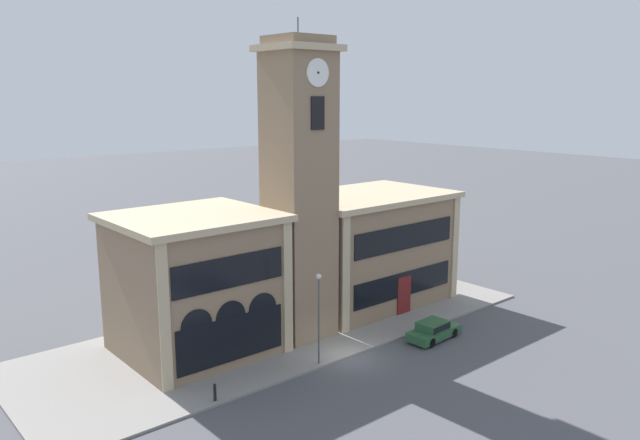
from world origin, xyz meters
TOP-DOWN VIEW (x-y plane):
  - ground_plane at (0.00, 0.00)m, footprint 300.00×300.00m
  - sidewalk_kerb at (0.00, 7.09)m, footprint 39.59×14.18m
  - clock_tower at (0.00, 5.37)m, footprint 4.72×4.72m
  - town_hall_left_wing at (-7.19, 7.74)m, footprint 10.45×9.52m
  - town_hall_right_wing at (9.05, 7.74)m, footprint 14.18×9.52m
  - parked_car_near at (6.85, -1.57)m, footprint 4.50×2.08m
  - street_lamp at (-2.36, 0.43)m, footprint 0.36×0.36m
  - bollard at (-10.20, 0.44)m, footprint 0.18×0.18m

SIDE VIEW (x-z plane):
  - ground_plane at x=0.00m, z-range 0.00..0.00m
  - sidewalk_kerb at x=0.00m, z-range 0.00..0.15m
  - bollard at x=-10.20m, z-range 0.14..1.20m
  - parked_car_near at x=6.85m, z-range 0.03..1.43m
  - street_lamp at x=-2.36m, z-range 1.07..7.18m
  - town_hall_right_wing at x=9.05m, z-range 0.03..9.42m
  - town_hall_left_wing at x=-7.19m, z-range 0.03..9.70m
  - clock_tower at x=0.00m, z-range -0.55..22.02m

